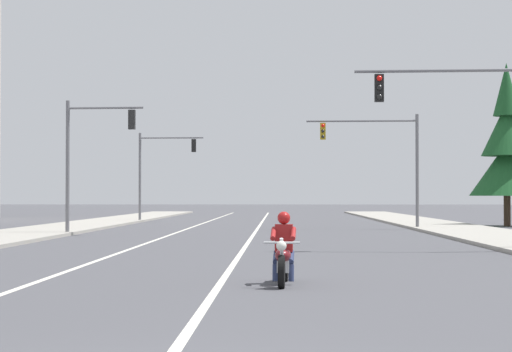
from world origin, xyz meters
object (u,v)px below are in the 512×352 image
object	(u,v)px
traffic_signal_near_left	(89,148)
conifer_tree_right_verge_far	(507,151)
traffic_signal_near_right	(472,123)
motorcycle_with_rider	(283,255)
traffic_signal_mid_left	(158,163)
traffic_signal_mid_right	(384,152)

from	to	relation	value
traffic_signal_near_left	conifer_tree_right_verge_far	world-z (taller)	conifer_tree_right_verge_far
conifer_tree_right_verge_far	traffic_signal_near_left	bearing A→B (deg)	-149.61
traffic_signal_near_right	traffic_signal_near_left	bearing A→B (deg)	139.63
traffic_signal_near_right	traffic_signal_near_left	size ratio (longest dim) A/B	1.00
motorcycle_with_rider	traffic_signal_mid_left	world-z (taller)	traffic_signal_mid_left
traffic_signal_near_right	traffic_signal_mid_right	world-z (taller)	same
traffic_signal_near_left	conifer_tree_right_verge_far	distance (m)	25.85
traffic_signal_near_left	traffic_signal_mid_left	world-z (taller)	same
traffic_signal_near_left	traffic_signal_mid_right	world-z (taller)	same
traffic_signal_mid_left	conifer_tree_right_verge_far	world-z (taller)	conifer_tree_right_verge_far
traffic_signal_near_right	conifer_tree_right_verge_far	world-z (taller)	conifer_tree_right_verge_far
motorcycle_with_rider	conifer_tree_right_verge_far	size ratio (longest dim) A/B	0.23
traffic_signal_near_right	traffic_signal_mid_left	distance (m)	38.11
traffic_signal_near_left	traffic_signal_near_right	bearing A→B (deg)	-40.37
traffic_signal_mid_right	traffic_signal_near_left	bearing A→B (deg)	-151.61
traffic_signal_near_left	traffic_signal_mid_left	bearing A→B (deg)	89.11
motorcycle_with_rider	traffic_signal_near_right	world-z (taller)	traffic_signal_near_right
traffic_signal_near_right	traffic_signal_near_left	xyz separation A→B (m)	(-15.02, 12.77, -0.12)
traffic_signal_mid_right	traffic_signal_mid_left	distance (m)	20.29
traffic_signal_near_right	traffic_signal_mid_left	bearing A→B (deg)	112.65
traffic_signal_near_left	conifer_tree_right_verge_far	size ratio (longest dim) A/B	0.64
motorcycle_with_rider	traffic_signal_mid_left	bearing A→B (deg)	100.30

